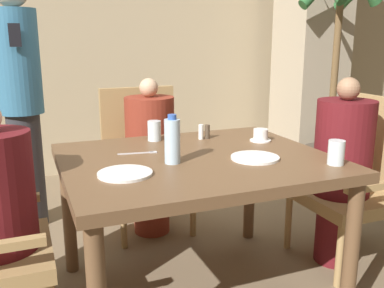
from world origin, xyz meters
name	(u,v)px	position (x,y,z in m)	size (l,w,h in m)	color
wall_back	(101,27)	(0.00, 2.36, 1.40)	(8.00, 0.06, 2.80)	tan
pillar_stone	(312,33)	(2.02, 1.84, 1.35)	(0.57, 0.57, 2.70)	tan
dining_table	(196,174)	(0.00, 0.00, 0.65)	(1.26, 1.05, 0.73)	brown
chair_far_side	(144,156)	(0.00, 0.94, 0.49)	(0.53, 0.53, 0.96)	#A88451
diner_in_far_chair	(150,156)	(0.00, 0.79, 0.54)	(0.32, 0.32, 1.04)	maroon
chair_right_side	(361,178)	(1.05, 0.00, 0.49)	(0.53, 0.53, 0.96)	#A88451
diner_in_right_chair	(341,171)	(0.90, 0.00, 0.56)	(0.32, 0.32, 1.08)	#5B1419
standing_host	(21,96)	(-0.76, 1.23, 0.91)	(0.29, 0.32, 1.70)	#2D2D33
potted_palm	(331,118)	(1.79, 1.18, 0.60)	(0.62, 0.58, 2.02)	#4C4238
plate_main_left	(125,173)	(-0.38, -0.16, 0.74)	(0.23, 0.23, 0.01)	white
plate_main_right	(255,158)	(0.24, -0.14, 0.74)	(0.23, 0.23, 0.01)	white
teacup_with_saucer	(261,136)	(0.45, 0.16, 0.76)	(0.12, 0.12, 0.07)	white
water_bottle	(172,141)	(-0.14, -0.06, 0.84)	(0.07, 0.07, 0.22)	silver
glass_tall_near	(336,153)	(0.53, -0.36, 0.79)	(0.07, 0.07, 0.11)	silver
glass_tall_mid	(154,131)	(-0.09, 0.40, 0.79)	(0.07, 0.07, 0.11)	silver
salt_shaker	(201,132)	(0.17, 0.33, 0.77)	(0.03, 0.03, 0.08)	white
pepper_shaker	(207,132)	(0.21, 0.33, 0.77)	(0.03, 0.03, 0.08)	#4C3D2D
fork_beside_plate	(142,153)	(-0.23, 0.15, 0.74)	(0.19, 0.04, 0.00)	silver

